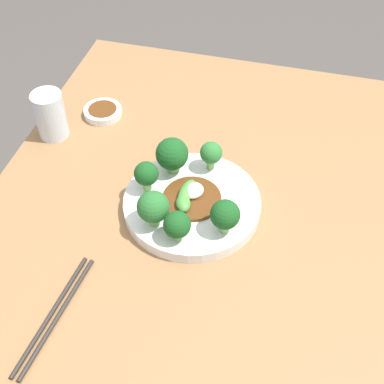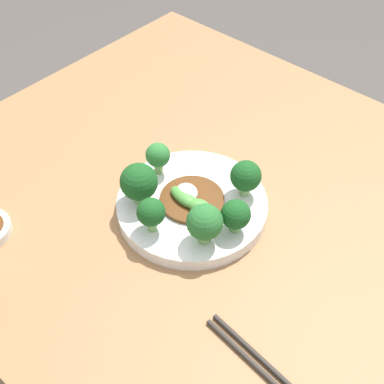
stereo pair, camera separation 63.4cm
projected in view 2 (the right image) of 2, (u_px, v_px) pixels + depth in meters
The scene contains 11 objects.
ground_plane at pixel (197, 383), 1.43m from camera, with size 8.00×8.00×0.00m, color #4C4742.
table at pixel (198, 307), 1.17m from camera, with size 0.91×0.84×0.75m.
plate at pixel (192, 206), 0.85m from camera, with size 0.24×0.24×0.02m.
broccoli_northwest at pixel (205, 223), 0.76m from camera, with size 0.05×0.05×0.07m.
broccoli_west at pixel (236, 215), 0.78m from camera, with size 0.05×0.05×0.06m.
broccoli_northeast at pixel (139, 182), 0.82m from camera, with size 0.06×0.06×0.07m.
broccoli_north at pixel (151, 213), 0.78m from camera, with size 0.04×0.04×0.06m.
broccoli_southwest at pixel (246, 176), 0.83m from camera, with size 0.05×0.05×0.06m.
broccoli_east at pixel (158, 156), 0.87m from camera, with size 0.04×0.04×0.06m.
stirfry_center at pixel (190, 198), 0.84m from camera, with size 0.10×0.10×0.02m.
chopsticks at pixel (271, 375), 0.66m from camera, with size 0.21×0.04×0.01m.
Camera 2 is at (-0.41, 0.48, 1.38)m, focal length 50.00 mm.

